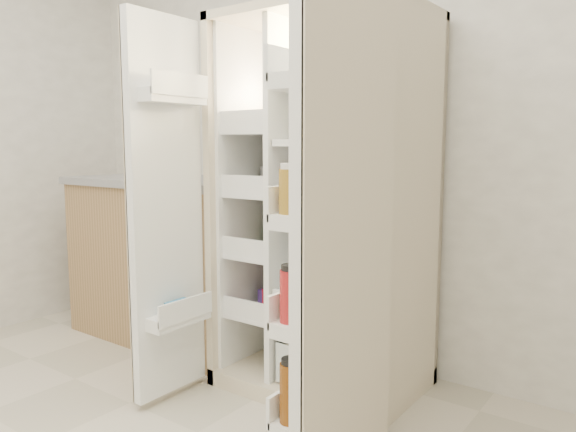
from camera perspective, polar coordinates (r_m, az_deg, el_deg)
The scene contains 5 objects.
wall_back at distance 3.05m, azimuth 5.39°, elevation 10.38°, with size 4.00×0.02×2.70m, color white.
refrigerator at distance 2.69m, azimuth 4.67°, elevation -2.15°, with size 0.92×0.70×1.80m.
freezer_door at distance 2.54m, azimuth -12.58°, elevation 0.51°, with size 0.15×0.40×1.72m.
fridge_door at distance 1.85m, azimuth 5.60°, elevation -2.70°, with size 0.17×0.58×1.72m.
kitchen_counter at distance 3.46m, azimuth -11.38°, elevation -4.29°, with size 1.37×0.73×0.99m.
Camera 1 is at (1.57, -0.60, 1.19)m, focal length 34.00 mm.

